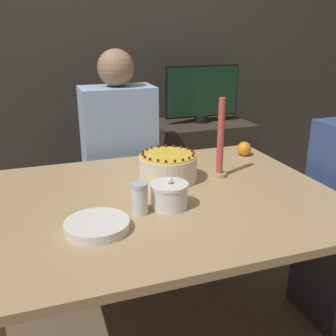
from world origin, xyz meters
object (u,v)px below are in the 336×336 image
object	(u,v)px
cake	(168,167)
sugar_shaker	(140,198)
tv_monitor	(202,93)
person_man_blue_shirt	(120,176)
sugar_bowl	(169,195)
candle	(220,144)

from	to	relation	value
cake	sugar_shaker	xyz separation A→B (m)	(-0.21, -0.28, 0.00)
sugar_shaker	tv_monitor	size ratio (longest dim) A/B	0.22
sugar_shaker	tv_monitor	world-z (taller)	tv_monitor
sugar_shaker	person_man_blue_shirt	bearing A→B (deg)	82.37
sugar_bowl	sugar_shaker	bearing A→B (deg)	-172.71
candle	person_man_blue_shirt	bearing A→B (deg)	117.72
candle	person_man_blue_shirt	xyz separation A→B (m)	(-0.32, 0.62, -0.33)
sugar_shaker	candle	size ratio (longest dim) A/B	0.33
candle	tv_monitor	size ratio (longest dim) A/B	0.67
sugar_bowl	sugar_shaker	size ratio (longest dim) A/B	1.21
sugar_bowl	sugar_shaker	world-z (taller)	sugar_bowl
sugar_shaker	person_man_blue_shirt	world-z (taller)	person_man_blue_shirt
sugar_shaker	candle	distance (m)	0.51
sugar_bowl	person_man_blue_shirt	xyz separation A→B (m)	(-0.00, 0.85, -0.22)
candle	sugar_shaker	bearing A→B (deg)	-150.73
cake	candle	world-z (taller)	candle
sugar_bowl	cake	bearing A→B (deg)	71.78
person_man_blue_shirt	sugar_shaker	bearing A→B (deg)	82.37
sugar_bowl	tv_monitor	bearing A→B (deg)	61.23
cake	sugar_bowl	size ratio (longest dim) A/B	1.78
cake	person_man_blue_shirt	world-z (taller)	person_man_blue_shirt
sugar_shaker	person_man_blue_shirt	size ratio (longest dim) A/B	0.09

